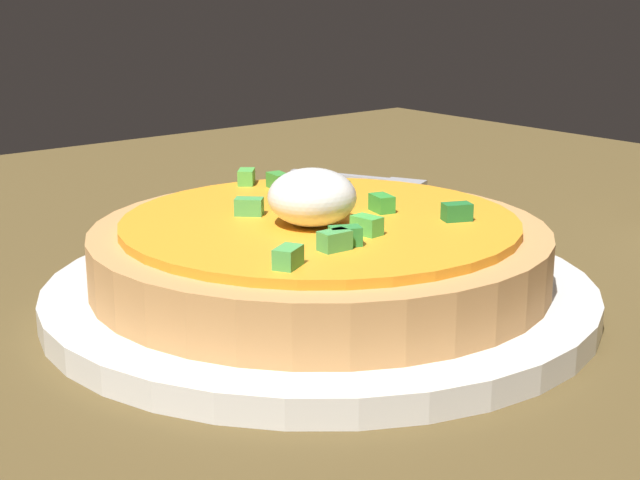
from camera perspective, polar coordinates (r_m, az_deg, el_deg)
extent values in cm
cube|color=brown|center=(53.73, -9.01, -2.28)|extent=(104.50, 71.09, 2.76)
cylinder|color=white|center=(44.36, 0.00, -3.25)|extent=(25.52, 25.52, 1.22)
cylinder|color=tan|center=(43.78, 0.00, -0.87)|extent=(21.08, 21.08, 2.62)
cylinder|color=orange|center=(43.37, 0.00, 1.05)|extent=(18.28, 18.28, 0.41)
ellipsoid|color=white|center=(42.03, -0.16, 2.66)|extent=(3.95, 3.95, 2.55)
cube|color=green|center=(49.47, -2.53, 3.59)|extent=(0.98, 1.39, 0.80)
cube|color=#4FB150|center=(35.98, -1.94, -1.04)|extent=(1.51, 1.31, 0.80)
cube|color=green|center=(45.53, -0.66, 2.54)|extent=(1.33, 1.51, 0.80)
cube|color=#308E3B|center=(38.87, 1.53, 0.23)|extent=(1.50, 1.27, 0.80)
cube|color=#4BA950|center=(43.97, -4.30, 2.02)|extent=(1.47, 1.48, 0.80)
cube|color=#308B33|center=(47.16, 1.15, 3.00)|extent=(1.51, 1.34, 0.80)
cube|color=green|center=(44.59, 3.74, 2.22)|extent=(1.12, 1.45, 0.80)
cube|color=#4AA94F|center=(38.22, 0.89, -0.03)|extent=(1.32, 0.87, 0.80)
cube|color=#4BBA4A|center=(40.59, 2.84, 0.89)|extent=(0.94, 1.36, 0.80)
cube|color=#54B647|center=(50.53, -4.45, 3.81)|extent=(1.45, 1.49, 0.80)
cube|color=#267B34|center=(43.31, 8.24, 1.69)|extent=(1.50, 1.26, 0.80)
cube|color=#B7B7BC|center=(71.76, 1.16, 3.80)|extent=(3.91, 7.47, 0.50)
cube|color=#B7B7BC|center=(69.78, 5.20, 3.40)|extent=(2.45, 3.13, 0.50)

